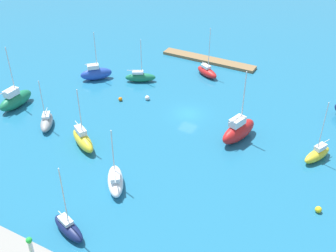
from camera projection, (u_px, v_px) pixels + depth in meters
name	position (u px, v px, depth m)	size (l,w,h in m)	color
water	(188.00, 114.00, 62.31)	(160.00, 160.00, 0.00)	#1E668C
pier_dock	(208.00, 60.00, 78.01)	(18.16, 2.44, 0.52)	olive
harbor_beacon	(32.00, 250.00, 36.30)	(0.56, 0.56, 3.73)	silver
sailboat_red_center_basin	(238.00, 130.00, 55.94)	(3.84, 6.81, 10.12)	red
sailboat_navy_mid_basin	(68.00, 228.00, 42.29)	(5.00, 2.94, 8.71)	#141E4C
sailboat_green_east_end	(140.00, 77.00, 70.71)	(5.25, 3.85, 7.52)	#19724C
sailboat_yellow_far_south	(317.00, 154.00, 52.53)	(3.22, 4.83, 8.50)	yellow
sailboat_white_along_channel	(115.00, 180.00, 48.16)	(4.70, 5.43, 7.76)	white
sailboat_gray_lone_north	(47.00, 122.00, 58.94)	(4.02, 4.85, 7.45)	gray
sailboat_blue_outer_mooring	(96.00, 73.00, 71.20)	(5.17, 5.17, 8.46)	#2347B2
sailboat_red_west_end	(207.00, 72.00, 72.51)	(5.04, 3.70, 8.79)	red
sailboat_green_far_north	(15.00, 100.00, 63.35)	(2.14, 6.14, 9.66)	#19724C
sailboat_yellow_by_breakwater	(83.00, 139.00, 54.79)	(5.80, 4.32, 8.74)	yellow
mooring_buoy_white	(147.00, 98.00, 65.63)	(0.75, 0.75, 0.75)	white
mooring_buoy_orange	(120.00, 99.00, 65.43)	(0.64, 0.64, 0.64)	orange
mooring_buoy_yellow	(318.00, 210.00, 45.01)	(0.73, 0.73, 0.73)	yellow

